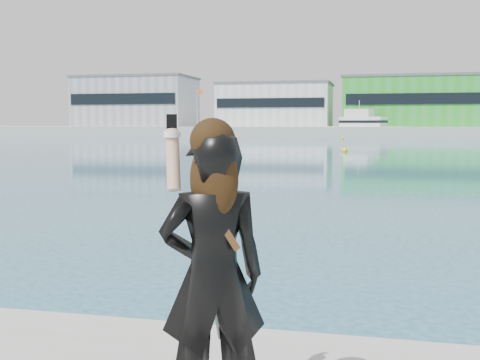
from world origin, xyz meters
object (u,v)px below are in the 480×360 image
(buoy_extra, at_px, (345,152))
(woman, at_px, (213,268))
(motor_yacht, at_px, (365,127))
(buoy_far, at_px, (342,139))

(buoy_extra, bearing_deg, woman, -87.45)
(motor_yacht, relative_size, buoy_extra, 31.76)
(motor_yacht, relative_size, woman, 8.69)
(motor_yacht, height_order, woman, motor_yacht)
(motor_yacht, xyz_separation_m, buoy_extra, (0.02, -64.81, -2.02))
(buoy_far, xyz_separation_m, woman, (5.56, -99.55, 1.72))
(buoy_far, height_order, woman, woman)
(motor_yacht, bearing_deg, woman, -66.82)
(motor_yacht, distance_m, buoy_extra, 64.84)
(buoy_far, bearing_deg, motor_yacht, 79.61)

